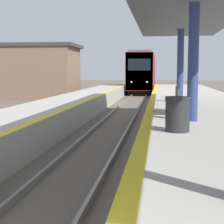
% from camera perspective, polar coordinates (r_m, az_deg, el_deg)
% --- Properties ---
extents(train, '(2.75, 18.21, 4.61)m').
position_cam_1_polar(train, '(46.00, 4.77, 6.05)').
color(train, black).
rests_on(train, ground).
extents(station_canopy, '(3.85, 20.70, 3.62)m').
position_cam_1_polar(station_canopy, '(11.41, 12.47, 15.91)').
color(station_canopy, navy).
rests_on(station_canopy, platform_right).
extents(trash_bin, '(0.62, 0.62, 0.86)m').
position_cam_1_polar(trash_bin, '(9.24, 9.96, -0.31)').
color(trash_bin, '#262628').
rests_on(trash_bin, platform_right).
extents(bench, '(0.44, 1.82, 0.92)m').
position_cam_1_polar(bench, '(13.28, 9.38, 1.94)').
color(bench, '#4C4C51').
rests_on(bench, platform_right).
extents(station_building, '(12.52, 5.34, 4.88)m').
position_cam_1_polar(station_building, '(35.62, -15.18, 5.97)').
color(station_building, brown).
rests_on(station_building, ground).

